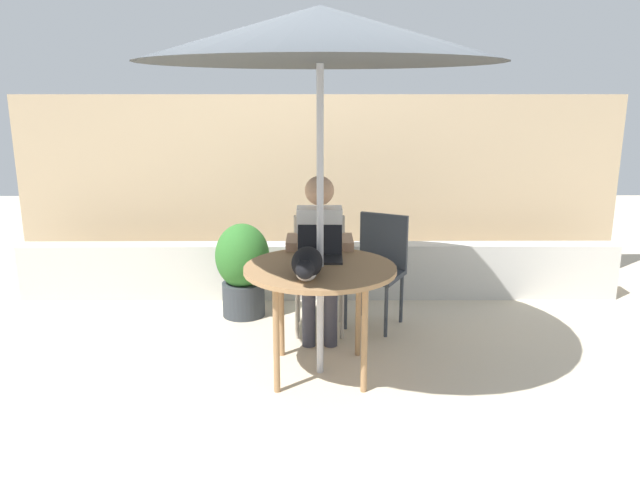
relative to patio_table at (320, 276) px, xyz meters
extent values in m
plane|color=beige|center=(0.00, 0.00, -0.67)|extent=(14.00, 14.00, 0.00)
cube|color=tan|center=(0.00, 2.27, 0.23)|extent=(5.96, 0.08, 1.80)
cube|color=beige|center=(0.00, 1.52, -0.42)|extent=(5.37, 0.20, 0.50)
cylinder|color=#9E754C|center=(0.00, 0.00, 0.05)|extent=(0.99, 0.99, 0.03)
cylinder|color=#9E754C|center=(0.27, 0.27, -0.32)|extent=(0.04, 0.04, 0.71)
cylinder|color=#9E754C|center=(-0.27, 0.27, -0.32)|extent=(0.04, 0.04, 0.71)
cylinder|color=#9E754C|center=(-0.27, -0.27, -0.32)|extent=(0.04, 0.04, 0.71)
cylinder|color=#9E754C|center=(0.27, -0.27, -0.32)|extent=(0.04, 0.04, 0.71)
cylinder|color=#B7B7BC|center=(0.00, 0.00, 0.40)|extent=(0.04, 0.04, 2.14)
cone|color=#2D3338|center=(0.00, 0.00, 1.48)|extent=(2.17, 2.17, 0.33)
sphere|color=#B7B7BC|center=(0.00, 0.00, 1.50)|extent=(0.06, 0.06, 0.06)
cube|color=#B2A899|center=(0.00, 0.74, -0.25)|extent=(0.40, 0.40, 0.04)
cube|color=#B2A899|center=(0.00, 0.92, -0.01)|extent=(0.40, 0.04, 0.44)
cylinder|color=#B2A899|center=(0.17, 0.91, -0.47)|extent=(0.03, 0.03, 0.41)
cylinder|color=#B2A899|center=(-0.17, 0.91, -0.47)|extent=(0.03, 0.03, 0.41)
cylinder|color=#B2A899|center=(-0.17, 0.57, -0.47)|extent=(0.03, 0.03, 0.41)
cylinder|color=#B2A899|center=(0.17, 0.57, -0.47)|extent=(0.03, 0.03, 0.41)
cube|color=#33383F|center=(0.43, 0.83, -0.25)|extent=(0.54, 0.54, 0.04)
cube|color=#33383F|center=(0.52, 0.99, -0.01)|extent=(0.37, 0.22, 0.44)
cylinder|color=#33383F|center=(0.66, 0.90, -0.47)|extent=(0.03, 0.03, 0.41)
cylinder|color=#33383F|center=(0.36, 1.06, -0.47)|extent=(0.03, 0.03, 0.41)
cylinder|color=#33383F|center=(0.20, 0.76, -0.47)|extent=(0.03, 0.03, 0.41)
cylinder|color=#33383F|center=(0.51, 0.60, -0.47)|extent=(0.03, 0.03, 0.41)
cube|color=white|center=(0.00, 0.74, 0.04)|extent=(0.34, 0.20, 0.54)
sphere|color=tan|center=(0.00, 0.73, 0.44)|extent=(0.22, 0.22, 0.22)
cube|color=#383842|center=(-0.08, 0.59, -0.18)|extent=(0.12, 0.30, 0.12)
cylinder|color=#383842|center=(-0.08, 0.44, -0.45)|extent=(0.10, 0.10, 0.44)
cube|color=#383842|center=(0.08, 0.59, -0.18)|extent=(0.12, 0.30, 0.12)
cylinder|color=#383842|center=(0.08, 0.44, -0.45)|extent=(0.10, 0.10, 0.44)
cube|color=tan|center=(-0.20, 0.52, 0.09)|extent=(0.08, 0.32, 0.08)
cube|color=tan|center=(0.20, 0.52, 0.09)|extent=(0.08, 0.32, 0.08)
cube|color=black|center=(0.00, 0.14, 0.07)|extent=(0.30, 0.23, 0.02)
cube|color=black|center=(0.00, 0.25, 0.18)|extent=(0.30, 0.06, 0.20)
cube|color=black|center=(0.00, 0.25, 0.18)|extent=(0.30, 0.06, 0.20)
ellipsoid|color=black|center=(-0.08, -0.20, 0.15)|extent=(0.21, 0.41, 0.17)
sphere|color=black|center=(-0.09, -0.43, 0.17)|extent=(0.11, 0.11, 0.11)
ellipsoid|color=white|center=(-0.08, -0.31, 0.11)|extent=(0.12, 0.12, 0.09)
cylinder|color=black|center=(-0.04, 0.08, 0.09)|extent=(0.04, 0.18, 0.04)
cone|color=black|center=(-0.12, -0.43, 0.22)|extent=(0.04, 0.04, 0.03)
cone|color=black|center=(-0.06, -0.43, 0.22)|extent=(0.04, 0.04, 0.03)
cylinder|color=#33383D|center=(-0.63, 1.07, -0.53)|extent=(0.35, 0.35, 0.29)
ellipsoid|color=#2D6B28|center=(-0.63, 1.07, -0.16)|extent=(0.45, 0.45, 0.54)
camera|label=1|loc=(-0.02, -3.73, 1.16)|focal=33.99mm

